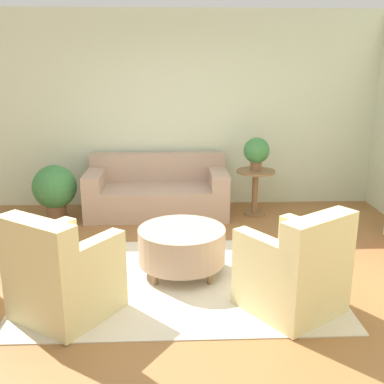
{
  "coord_description": "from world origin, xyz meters",
  "views": [
    {
      "loc": [
        -0.04,
        -4.01,
        2.04
      ],
      "look_at": [
        0.15,
        0.55,
        0.75
      ],
      "focal_mm": 42.0,
      "sensor_mm": 36.0,
      "label": 1
    }
  ],
  "objects_px": {
    "couch": "(158,193)",
    "potted_plant_on_side_table": "(257,151)",
    "armchair_right": "(295,271)",
    "potted_plant_floor": "(55,188)",
    "armchair_left": "(62,276)",
    "side_table": "(255,185)",
    "ottoman_table": "(182,245)"
  },
  "relations": [
    {
      "from": "couch",
      "to": "potted_plant_on_side_table",
      "type": "height_order",
      "value": "potted_plant_on_side_table"
    },
    {
      "from": "armchair_right",
      "to": "potted_plant_floor",
      "type": "xyz_separation_m",
      "value": [
        -2.63,
        2.49,
        0.07
      ]
    },
    {
      "from": "couch",
      "to": "potted_plant_floor",
      "type": "height_order",
      "value": "couch"
    },
    {
      "from": "couch",
      "to": "armchair_left",
      "type": "xyz_separation_m",
      "value": [
        -0.7,
        -2.69,
        0.06
      ]
    },
    {
      "from": "couch",
      "to": "side_table",
      "type": "distance_m",
      "value": 1.38
    },
    {
      "from": "couch",
      "to": "potted_plant_floor",
      "type": "relative_size",
      "value": 2.58
    },
    {
      "from": "side_table",
      "to": "ottoman_table",
      "type": "bearing_deg",
      "value": -120.35
    },
    {
      "from": "potted_plant_on_side_table",
      "to": "ottoman_table",
      "type": "bearing_deg",
      "value": -120.35
    },
    {
      "from": "ottoman_table",
      "to": "potted_plant_floor",
      "type": "distance_m",
      "value": 2.42
    },
    {
      "from": "potted_plant_on_side_table",
      "to": "potted_plant_floor",
      "type": "xyz_separation_m",
      "value": [
        -2.74,
        -0.08,
        -0.47
      ]
    },
    {
      "from": "ottoman_table",
      "to": "potted_plant_on_side_table",
      "type": "bearing_deg",
      "value": 59.65
    },
    {
      "from": "side_table",
      "to": "potted_plant_floor",
      "type": "relative_size",
      "value": 0.85
    },
    {
      "from": "ottoman_table",
      "to": "side_table",
      "type": "relative_size",
      "value": 1.36
    },
    {
      "from": "ottoman_table",
      "to": "armchair_left",
      "type": "bearing_deg",
      "value": -142.99
    },
    {
      "from": "armchair_left",
      "to": "ottoman_table",
      "type": "relative_size",
      "value": 1.14
    },
    {
      "from": "side_table",
      "to": "potted_plant_on_side_table",
      "type": "xyz_separation_m",
      "value": [
        0.0,
        0.0,
        0.47
      ]
    },
    {
      "from": "armchair_left",
      "to": "ottoman_table",
      "type": "bearing_deg",
      "value": 37.01
    },
    {
      "from": "armchair_left",
      "to": "potted_plant_floor",
      "type": "xyz_separation_m",
      "value": [
        -0.67,
        2.49,
        0.07
      ]
    },
    {
      "from": "potted_plant_floor",
      "to": "side_table",
      "type": "bearing_deg",
      "value": 1.69
    },
    {
      "from": "potted_plant_on_side_table",
      "to": "potted_plant_floor",
      "type": "distance_m",
      "value": 2.78
    },
    {
      "from": "potted_plant_on_side_table",
      "to": "potted_plant_floor",
      "type": "bearing_deg",
      "value": -178.31
    },
    {
      "from": "armchair_left",
      "to": "side_table",
      "type": "bearing_deg",
      "value": 51.17
    },
    {
      "from": "potted_plant_floor",
      "to": "armchair_left",
      "type": "bearing_deg",
      "value": -74.82
    },
    {
      "from": "side_table",
      "to": "potted_plant_floor",
      "type": "height_order",
      "value": "potted_plant_floor"
    },
    {
      "from": "ottoman_table",
      "to": "armchair_right",
      "type": "bearing_deg",
      "value": -38.8
    },
    {
      "from": "potted_plant_on_side_table",
      "to": "armchair_right",
      "type": "bearing_deg",
      "value": -92.53
    },
    {
      "from": "armchair_right",
      "to": "side_table",
      "type": "distance_m",
      "value": 2.57
    },
    {
      "from": "couch",
      "to": "potted_plant_on_side_table",
      "type": "distance_m",
      "value": 1.5
    },
    {
      "from": "armchair_left",
      "to": "potted_plant_floor",
      "type": "distance_m",
      "value": 2.58
    },
    {
      "from": "armchair_left",
      "to": "potted_plant_floor",
      "type": "bearing_deg",
      "value": 105.18
    },
    {
      "from": "armchair_right",
      "to": "potted_plant_on_side_table",
      "type": "distance_m",
      "value": 2.63
    },
    {
      "from": "potted_plant_on_side_table",
      "to": "potted_plant_floor",
      "type": "relative_size",
      "value": 0.6
    }
  ]
}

